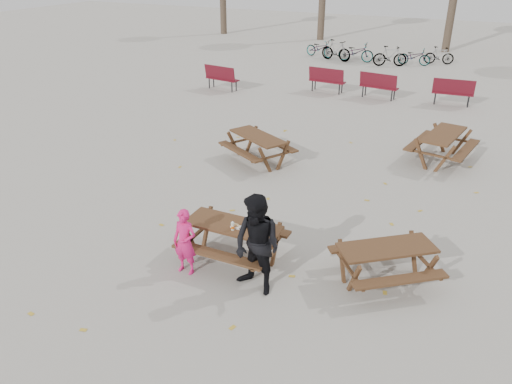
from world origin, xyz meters
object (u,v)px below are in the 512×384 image
at_px(food_tray, 236,227).
at_px(child, 185,242).
at_px(picnic_table_far, 442,147).
at_px(picnic_table_east, 385,264).
at_px(picnic_table_north, 258,149).
at_px(adult, 257,245).
at_px(soda_bottle, 233,226).
at_px(main_picnic_table, 233,233).

distance_m(food_tray, child, 0.96).
bearing_deg(picnic_table_far, child, 165.13).
height_order(picnic_table_east, picnic_table_north, picnic_table_north).
bearing_deg(adult, soda_bottle, 161.58).
height_order(main_picnic_table, picnic_table_far, picnic_table_far).
xyz_separation_m(main_picnic_table, picnic_table_east, (2.75, 0.54, -0.23)).
height_order(soda_bottle, picnic_table_far, soda_bottle).
relative_size(adult, picnic_table_east, 1.08).
height_order(main_picnic_table, adult, adult).
bearing_deg(adult, food_tray, 155.92).
height_order(adult, picnic_table_east, adult).
height_order(food_tray, picnic_table_north, food_tray).
bearing_deg(adult, main_picnic_table, 155.97).
xyz_separation_m(adult, picnic_table_north, (-2.49, 5.27, -0.52)).
bearing_deg(food_tray, soda_bottle, -98.24).
xyz_separation_m(main_picnic_table, picnic_table_north, (-1.67, 4.61, -0.20)).
distance_m(main_picnic_table, picnic_table_east, 2.81).
bearing_deg(main_picnic_table, child, -129.35).
bearing_deg(soda_bottle, picnic_table_far, 68.19).
bearing_deg(picnic_table_far, picnic_table_north, 126.18).
height_order(soda_bottle, child, child).
bearing_deg(picnic_table_east, main_picnic_table, 153.11).
bearing_deg(food_tray, picnic_table_far, 68.01).
xyz_separation_m(child, adult, (1.41, 0.07, 0.27)).
relative_size(child, picnic_table_east, 0.75).
bearing_deg(soda_bottle, picnic_table_north, 110.25).
bearing_deg(child, picnic_table_far, 64.36).
relative_size(child, picnic_table_far, 0.66).
xyz_separation_m(picnic_table_east, picnic_table_far, (0.17, 6.34, 0.05)).
bearing_deg(food_tray, main_picnic_table, 141.47).
height_order(soda_bottle, adult, adult).
bearing_deg(picnic_table_north, soda_bottle, -40.38).
bearing_deg(picnic_table_far, main_picnic_table, 166.94).
distance_m(picnic_table_east, picnic_table_far, 6.34).
relative_size(soda_bottle, picnic_table_north, 0.09).
distance_m(picnic_table_east, picnic_table_north, 6.01).
xyz_separation_m(main_picnic_table, food_tray, (0.11, -0.09, 0.21)).
bearing_deg(main_picnic_table, picnic_table_north, 109.93).
distance_m(main_picnic_table, picnic_table_north, 4.91).
bearing_deg(soda_bottle, main_picnic_table, 117.63).
bearing_deg(picnic_table_far, picnic_table_east, -171.59).
xyz_separation_m(soda_bottle, child, (-0.69, -0.54, -0.21)).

